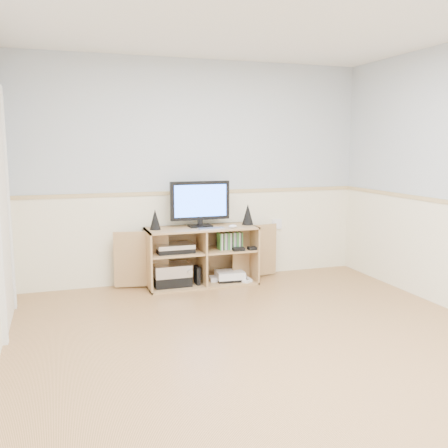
% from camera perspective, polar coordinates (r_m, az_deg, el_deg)
% --- Properties ---
extents(room, '(4.04, 4.54, 2.54)m').
position_cam_1_polar(room, '(3.70, 4.75, 3.75)').
color(room, tan).
rests_on(room, ground).
extents(media_cabinet, '(1.92, 0.46, 0.65)m').
position_cam_1_polar(media_cabinet, '(5.65, -2.73, -3.49)').
color(media_cabinet, tan).
rests_on(media_cabinet, floor).
extents(monitor, '(0.67, 0.18, 0.51)m').
position_cam_1_polar(monitor, '(5.54, -2.75, 2.52)').
color(monitor, black).
rests_on(monitor, media_cabinet).
extents(speaker_left, '(0.12, 0.12, 0.22)m').
position_cam_1_polar(speaker_left, '(5.42, -7.88, 0.53)').
color(speaker_left, black).
rests_on(speaker_left, media_cabinet).
extents(speaker_right, '(0.13, 0.13, 0.24)m').
position_cam_1_polar(speaker_right, '(5.71, 2.73, 1.12)').
color(speaker_right, black).
rests_on(speaker_right, media_cabinet).
extents(keyboard, '(0.28, 0.12, 0.01)m').
position_cam_1_polar(keyboard, '(5.42, -1.48, -0.52)').
color(keyboard, '#BDBCC1').
rests_on(keyboard, media_cabinet).
extents(mouse, '(0.11, 0.08, 0.04)m').
position_cam_1_polar(mouse, '(5.50, 1.02, -0.26)').
color(mouse, white).
rests_on(mouse, media_cabinet).
extents(av_components, '(0.50, 0.30, 0.47)m').
position_cam_1_polar(av_components, '(5.54, -5.84, -4.98)').
color(av_components, black).
rests_on(av_components, media_cabinet).
extents(game_consoles, '(0.45, 0.30, 0.11)m').
position_cam_1_polar(game_consoles, '(5.74, 0.53, -5.97)').
color(game_consoles, white).
rests_on(game_consoles, media_cabinet).
extents(game_cases, '(0.27, 0.14, 0.19)m').
position_cam_1_polar(game_cases, '(5.64, 0.67, -1.90)').
color(game_cases, '#3F8C3F').
rests_on(game_cases, media_cabinet).
extents(wall_outlet, '(0.12, 0.03, 0.12)m').
position_cam_1_polar(wall_outlet, '(6.12, 6.03, -0.01)').
color(wall_outlet, white).
rests_on(wall_outlet, wall_back).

